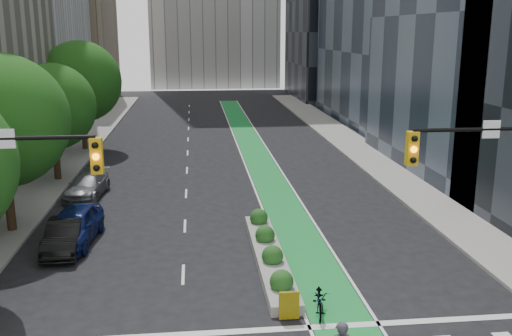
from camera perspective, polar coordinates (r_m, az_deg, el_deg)
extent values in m
cube|color=gray|center=(43.18, -19.34, -0.13)|extent=(3.60, 90.00, 0.15)
cube|color=gray|center=(44.20, 11.96, 0.65)|extent=(3.60, 90.00, 0.15)
cube|color=#188735|center=(47.17, -0.16, 1.68)|extent=(2.20, 70.00, 0.01)
cube|color=tan|center=(83.94, -19.39, 15.08)|extent=(14.00, 16.00, 26.00)
cube|color=black|center=(86.81, 8.72, 16.25)|extent=(14.00, 18.00, 28.00)
cylinder|color=black|center=(30.23, -23.60, -1.41)|extent=(0.44, 0.44, 5.04)
sphere|color=#114F15|center=(29.64, -24.15, 4.32)|extent=(6.40, 6.40, 6.40)
cylinder|color=black|center=(39.70, -19.41, 1.91)|extent=(0.44, 0.44, 4.48)
sphere|color=#114F15|center=(39.27, -19.72, 5.80)|extent=(5.60, 5.60, 5.60)
cylinder|color=black|center=(49.28, -16.89, 4.64)|extent=(0.44, 0.44, 5.15)
sphere|color=#114F15|center=(48.92, -17.14, 8.26)|extent=(6.60, 6.60, 6.60)
cube|color=gold|center=(17.00, -15.65, 1.20)|extent=(0.34, 0.28, 1.05)
sphere|color=orange|center=(16.85, -15.73, 1.08)|extent=(0.20, 0.20, 0.20)
cube|color=white|center=(17.45, -23.82, 2.69)|extent=(0.55, 0.04, 0.55)
cylinder|color=black|center=(19.09, 23.16, 3.61)|extent=(5.50, 0.12, 0.12)
cube|color=gold|center=(18.01, 15.33, 1.90)|extent=(0.34, 0.28, 1.05)
sphere|color=orange|center=(17.87, 15.52, 1.79)|extent=(0.20, 0.20, 0.20)
cube|color=white|center=(18.94, 22.47, 3.59)|extent=(0.55, 0.04, 0.55)
cube|color=gray|center=(25.00, 1.33, -8.87)|extent=(1.20, 10.00, 0.40)
cube|color=yellow|center=(20.18, 3.33, -13.55)|extent=(0.70, 0.12, 1.00)
sphere|color=#194C19|center=(21.65, 2.58, -11.28)|extent=(0.90, 0.90, 0.90)
sphere|color=#194C19|center=(23.91, 1.66, -8.78)|extent=(0.90, 0.90, 0.90)
sphere|color=#194C19|center=(26.22, 0.91, -6.72)|extent=(0.90, 0.90, 0.90)
sphere|color=#194C19|center=(28.56, 0.28, -4.99)|extent=(0.90, 0.90, 0.90)
imported|color=gray|center=(20.74, 6.42, -12.92)|extent=(1.03, 2.08, 1.04)
imported|color=#0D174F|center=(28.13, -17.77, -5.53)|extent=(2.43, 5.14, 1.70)
imported|color=black|center=(27.37, -18.53, -6.44)|extent=(1.65, 4.34, 1.41)
imported|color=slate|center=(35.74, -16.51, -1.67)|extent=(2.39, 4.89, 1.37)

